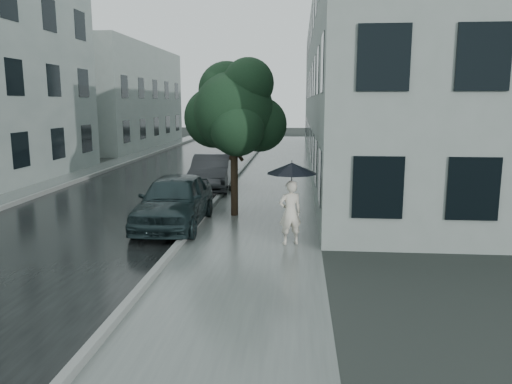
# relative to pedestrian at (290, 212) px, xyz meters

# --- Properties ---
(ground) EXTENTS (120.00, 120.00, 0.00)m
(ground) POSITION_rel_pedestrian_xyz_m (-1.21, -2.00, -0.83)
(ground) COLOR black
(ground) RESTS_ON ground
(sidewalk) EXTENTS (3.50, 60.00, 0.01)m
(sidewalk) POSITION_rel_pedestrian_xyz_m (-0.96, 10.00, -0.83)
(sidewalk) COLOR slate
(sidewalk) RESTS_ON ground
(kerb_near) EXTENTS (0.15, 60.00, 0.15)m
(kerb_near) POSITION_rel_pedestrian_xyz_m (-2.79, 10.00, -0.76)
(kerb_near) COLOR slate
(kerb_near) RESTS_ON ground
(asphalt_road) EXTENTS (6.85, 60.00, 0.00)m
(asphalt_road) POSITION_rel_pedestrian_xyz_m (-6.29, 10.00, -0.83)
(asphalt_road) COLOR black
(asphalt_road) RESTS_ON ground
(kerb_far) EXTENTS (0.15, 60.00, 0.15)m
(kerb_far) POSITION_rel_pedestrian_xyz_m (-9.79, 10.00, -0.76)
(kerb_far) COLOR slate
(kerb_far) RESTS_ON ground
(sidewalk_far) EXTENTS (1.70, 60.00, 0.01)m
(sidewalk_far) POSITION_rel_pedestrian_xyz_m (-10.71, 10.00, -0.83)
(sidewalk_far) COLOR #4C5451
(sidewalk_far) RESTS_ON ground
(building_near) EXTENTS (7.02, 36.00, 9.00)m
(building_near) POSITION_rel_pedestrian_xyz_m (4.26, 17.50, 3.67)
(building_near) COLOR gray
(building_near) RESTS_ON ground
(building_far_b) EXTENTS (7.02, 18.00, 8.00)m
(building_far_b) POSITION_rel_pedestrian_xyz_m (-14.99, 28.00, 3.17)
(building_far_b) COLOR gray
(building_far_b) RESTS_ON ground
(pedestrian) EXTENTS (0.70, 0.57, 1.65)m
(pedestrian) POSITION_rel_pedestrian_xyz_m (0.00, 0.00, 0.00)
(pedestrian) COLOR silver
(pedestrian) RESTS_ON sidewalk
(umbrella) EXTENTS (1.34, 1.34, 1.22)m
(umbrella) POSITION_rel_pedestrian_xyz_m (0.03, 0.02, 1.14)
(umbrella) COLOR black
(umbrella) RESTS_ON ground
(street_tree) EXTENTS (3.29, 2.99, 4.94)m
(street_tree) POSITION_rel_pedestrian_xyz_m (-1.84, 3.26, 2.50)
(street_tree) COLOR #332619
(street_tree) RESTS_ON ground
(lamp_post) EXTENTS (0.84, 0.36, 4.64)m
(lamp_post) POSITION_rel_pedestrian_xyz_m (-2.67, 7.70, 1.84)
(lamp_post) COLOR black
(lamp_post) RESTS_ON ground
(car_near) EXTENTS (1.86, 4.50, 1.53)m
(car_near) POSITION_rel_pedestrian_xyz_m (-3.41, 1.64, -0.06)
(car_near) COLOR black
(car_near) RESTS_ON ground
(car_far) EXTENTS (1.76, 4.41, 1.43)m
(car_far) POSITION_rel_pedestrian_xyz_m (-3.41, 7.97, -0.11)
(car_far) COLOR #26282B
(car_far) RESTS_ON ground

